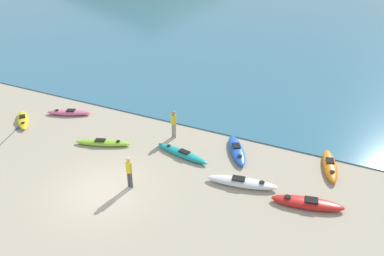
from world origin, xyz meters
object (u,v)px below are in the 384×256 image
Objects in this scene: person_near_foreground at (129,170)px; person_near_waterline at (174,122)px; kayak_on_sand_6 at (330,165)px; kayak_on_sand_5 at (242,182)px; kayak_on_sand_7 at (307,203)px; loose_paddle at (8,138)px; kayak_on_sand_2 at (103,143)px; kayak_on_sand_1 at (23,120)px; kayak_on_sand_3 at (182,153)px; kayak_on_sand_4 at (237,150)px; kayak_on_sand_0 at (69,112)px.

person_near_waterline is at bearing 95.64° from person_near_foreground.
kayak_on_sand_5 is at bearing -136.48° from kayak_on_sand_6.
kayak_on_sand_7 is 7.72m from person_near_foreground.
kayak_on_sand_7 is 16.16m from loose_paddle.
kayak_on_sand_2 is 1.89× the size of person_near_waterline.
kayak_on_sand_6 is at bearing 43.52° from kayak_on_sand_5.
kayak_on_sand_5 is at bearing -0.78° from kayak_on_sand_2.
kayak_on_sand_2 is at bearing -140.70° from person_near_waterline.
kayak_on_sand_1 is 0.76× the size of kayak_on_sand_3.
kayak_on_sand_5 is (3.61, -1.03, 0.02)m from kayak_on_sand_3.
kayak_on_sand_4 is 1.00× the size of kayak_on_sand_6.
kayak_on_sand_0 is 1.13× the size of kayak_on_sand_1.
kayak_on_sand_7 is 1.91× the size of person_near_waterline.
kayak_on_sand_3 is 1.23× the size of loose_paddle.
kayak_on_sand_6 reaches higher than kayak_on_sand_5.
person_near_foreground is 0.97× the size of person_near_waterline.
kayak_on_sand_1 is 0.76× the size of kayak_on_sand_5.
kayak_on_sand_4 is at bearing -0.26° from person_near_waterline.
person_near_foreground reaches higher than kayak_on_sand_6.
kayak_on_sand_1 is 9.88m from person_near_foreground.
kayak_on_sand_6 is 1.11× the size of loose_paddle.
kayak_on_sand_1 is at bearing -175.07° from kayak_on_sand_3.
kayak_on_sand_5 is at bearing -27.48° from person_near_waterline.
person_near_waterline reaches higher than person_near_foreground.
kayak_on_sand_3 reaches higher than kayak_on_sand_2.
kayak_on_sand_4 is (2.41, 1.51, 0.02)m from kayak_on_sand_3.
person_near_foreground is at bearing -123.42° from kayak_on_sand_4.
kayak_on_sand_1 is at bearing -131.02° from kayak_on_sand_0.
kayak_on_sand_5 is 5.07m from person_near_foreground.
person_near_foreground is at bearing -30.16° from kayak_on_sand_0.
person_near_foreground is (-4.43, -2.35, 0.73)m from kayak_on_sand_5.
kayak_on_sand_6 is (11.24, 3.06, 0.05)m from kayak_on_sand_2.
kayak_on_sand_4 is 1.88× the size of person_near_foreground.
kayak_on_sand_2 is 3.94m from person_near_waterline.
person_near_waterline is (-7.84, 2.69, 0.76)m from kayak_on_sand_7.
kayak_on_sand_3 is at bearing 169.88° from kayak_on_sand_7.
kayak_on_sand_0 is 0.92× the size of kayak_on_sand_2.
loose_paddle is (-0.96, -3.83, -0.13)m from kayak_on_sand_0.
kayak_on_sand_2 is at bearing -167.90° from kayak_on_sand_3.
kayak_on_sand_7 is (2.93, -0.14, -0.00)m from kayak_on_sand_5.
person_near_waterline is at bearing 152.52° from kayak_on_sand_5.
loose_paddle is (-8.74, 0.69, -0.88)m from person_near_foreground.
kayak_on_sand_3 is (10.35, 0.89, -0.01)m from kayak_on_sand_1.
kayak_on_sand_1 is 12.99m from kayak_on_sand_4.
person_near_waterline is at bearing -175.75° from kayak_on_sand_6.
person_near_waterline is at bearing 14.98° from kayak_on_sand_1.
loose_paddle is (0.80, -1.80, -0.13)m from kayak_on_sand_1.
kayak_on_sand_6 is (3.34, 3.17, 0.02)m from kayak_on_sand_5.
person_near_waterline reaches higher than kayak_on_sand_2.
kayak_on_sand_7 is (16.89, -0.27, 0.01)m from kayak_on_sand_1.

